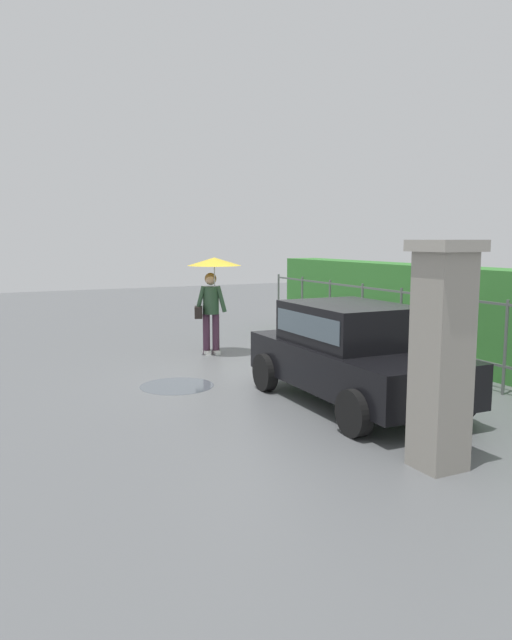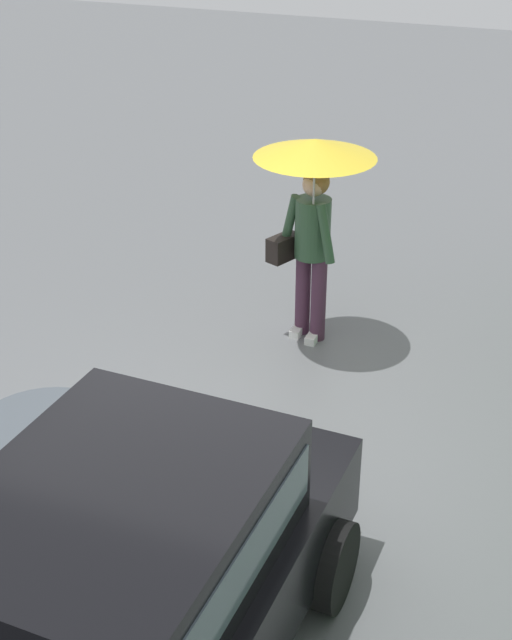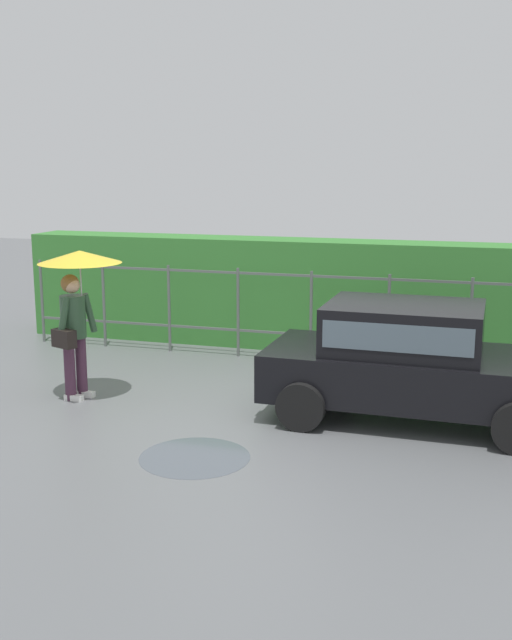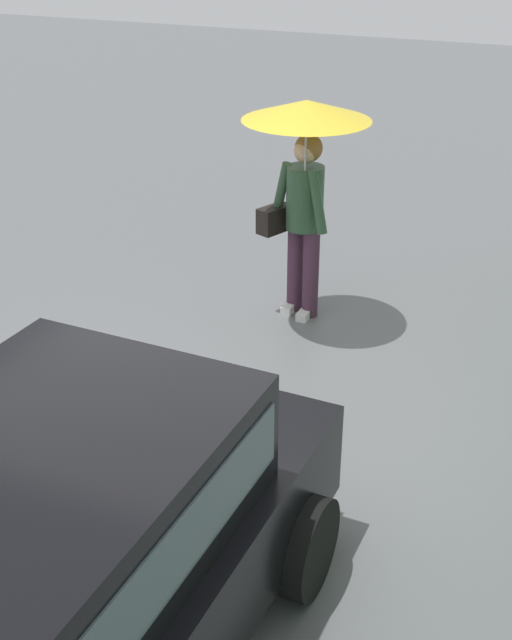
# 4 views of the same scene
# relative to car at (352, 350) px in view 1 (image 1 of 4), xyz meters

# --- Properties ---
(ground_plane) EXTENTS (40.00, 40.00, 0.00)m
(ground_plane) POSITION_rel_car_xyz_m (-2.11, -0.58, -0.80)
(ground_plane) COLOR slate
(car) EXTENTS (3.76, 1.91, 1.48)m
(car) POSITION_rel_car_xyz_m (0.00, 0.00, 0.00)
(car) COLOR black
(car) RESTS_ON ground
(pedestrian) EXTENTS (1.12, 1.12, 2.05)m
(pedestrian) POSITION_rel_car_xyz_m (-4.41, -0.43, 0.75)
(pedestrian) COLOR #47283D
(pedestrian) RESTS_ON ground
(gate_pillar) EXTENTS (0.60, 0.60, 2.42)m
(gate_pillar) POSITION_rel_car_xyz_m (2.52, -0.65, 0.44)
(gate_pillar) COLOR gray
(gate_pillar) RESTS_ON ground
(fence_section) EXTENTS (10.01, 0.05, 1.50)m
(fence_section) POSITION_rel_car_xyz_m (-1.82, 2.42, 0.02)
(fence_section) COLOR #59605B
(fence_section) RESTS_ON ground
(hedge_row) EXTENTS (10.96, 0.90, 1.90)m
(hedge_row) POSITION_rel_car_xyz_m (-1.82, 3.40, 0.15)
(hedge_row) COLOR #387F33
(hedge_row) RESTS_ON ground
(puddle_near) EXTENTS (1.23, 1.23, 0.00)m
(puddle_near) POSITION_rel_car_xyz_m (-2.12, -2.01, -0.80)
(puddle_near) COLOR #4C545B
(puddle_near) RESTS_ON ground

